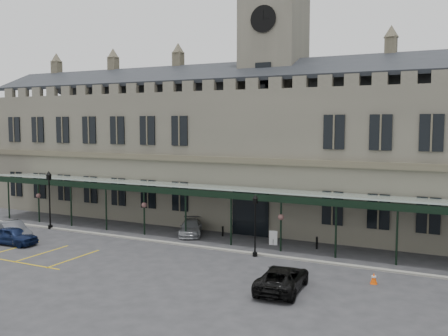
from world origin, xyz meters
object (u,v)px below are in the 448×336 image
at_px(lamp_post_left, 49,195).
at_px(sign_board, 273,238).
at_px(lamp_post_mid, 255,220).
at_px(car_van, 282,278).
at_px(car_taxi, 191,227).
at_px(clock_tower, 274,80).
at_px(car_left_b, 12,231).
at_px(car_left_a, 13,236).
at_px(station_building, 273,154).
at_px(traffic_cone, 374,278).

distance_m(lamp_post_left, sign_board, 20.06).
relative_size(lamp_post_mid, car_van, 0.90).
bearing_deg(car_taxi, clock_tower, 31.52).
bearing_deg(clock_tower, sign_board, -68.66).
bearing_deg(car_left_b, lamp_post_mid, -57.42).
bearing_deg(car_taxi, car_left_b, -171.20).
bearing_deg(lamp_post_left, car_van, -14.69).
relative_size(sign_board, car_left_a, 0.27).
bearing_deg(station_building, car_left_b, -136.83).
height_order(clock_tower, car_left_b, clock_tower).
height_order(sign_board, car_van, car_van).
bearing_deg(traffic_cone, car_left_a, -174.20).
xyz_separation_m(lamp_post_left, car_van, (23.78, -6.23, -2.35)).
xyz_separation_m(traffic_cone, car_left_a, (-26.37, -2.68, 0.36)).
bearing_deg(car_left_b, station_building, -26.92).
xyz_separation_m(lamp_post_left, sign_board, (19.64, 3.25, -2.49)).
relative_size(sign_board, car_van, 0.22).
relative_size(lamp_post_left, car_van, 1.05).
xyz_separation_m(lamp_post_left, traffic_cone, (28.14, -2.82, -2.70)).
distance_m(sign_board, car_taxi, 7.38).
relative_size(clock_tower, car_left_a, 6.17).
relative_size(clock_tower, lamp_post_mid, 5.68).
height_order(station_building, car_left_a, station_building).
bearing_deg(station_building, sign_board, -68.43).
distance_m(clock_tower, sign_board, 14.84).
xyz_separation_m(clock_tower, lamp_post_left, (-16.78, -10.58, -10.08)).
bearing_deg(sign_board, traffic_cone, -43.55).
height_order(clock_tower, car_van, clock_tower).
height_order(traffic_cone, car_taxi, car_taxi).
bearing_deg(car_left_a, car_taxi, -52.63).
relative_size(traffic_cone, car_left_a, 0.16).
relative_size(car_left_a, car_taxi, 0.94).
xyz_separation_m(lamp_post_left, car_left_b, (0.65, -4.64, -2.26)).
distance_m(lamp_post_left, car_left_a, 6.23).
bearing_deg(clock_tower, car_left_b, -136.67).
bearing_deg(sign_board, station_building, 103.52).
bearing_deg(clock_tower, traffic_cone, -49.68).
relative_size(clock_tower, car_left_b, 5.33).
relative_size(lamp_post_left, car_taxi, 1.19).
xyz_separation_m(traffic_cone, car_taxi, (-15.88, 6.27, 0.30)).
xyz_separation_m(clock_tower, car_left_b, (-16.13, -15.21, -12.35)).
relative_size(clock_tower, car_van, 5.09).
relative_size(station_building, traffic_cone, 91.06).
bearing_deg(clock_tower, station_building, -90.00).
bearing_deg(lamp_post_left, car_taxi, 15.75).
distance_m(car_taxi, car_van, 15.05).
distance_m(clock_tower, lamp_post_mid, 15.45).
bearing_deg(car_left_a, clock_tower, -46.15).
bearing_deg(car_left_b, traffic_cone, -66.30).
bearing_deg(traffic_cone, station_building, 130.50).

